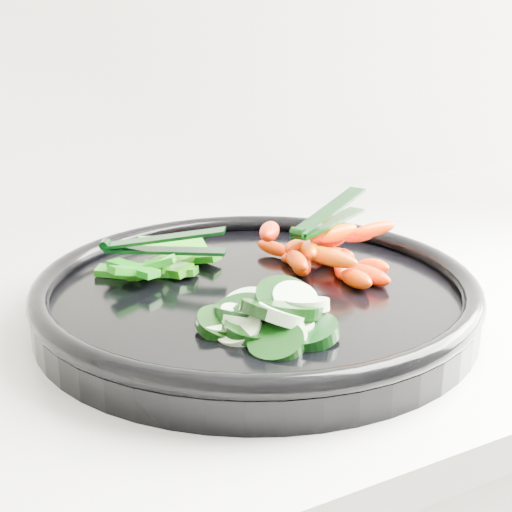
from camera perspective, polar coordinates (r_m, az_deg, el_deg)
name	(u,v)px	position (r m, az deg, el deg)	size (l,w,h in m)	color
veggie_tray	(256,294)	(0.61, 0.00, -3.10)	(0.42, 0.42, 0.04)	black
cucumber_pile	(263,319)	(0.53, 0.54, -5.03)	(0.11, 0.13, 0.04)	black
carrot_pile	(324,251)	(0.65, 5.44, 0.37)	(0.13, 0.15, 0.05)	#FF1100
pepper_pile	(158,264)	(0.65, -7.83, -0.65)	(0.12, 0.09, 0.03)	#126809
tong_carrot	(328,217)	(0.64, 5.76, 3.09)	(0.11, 0.06, 0.02)	black
tong_pepper	(161,244)	(0.65, -7.62, 0.93)	(0.10, 0.07, 0.02)	black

